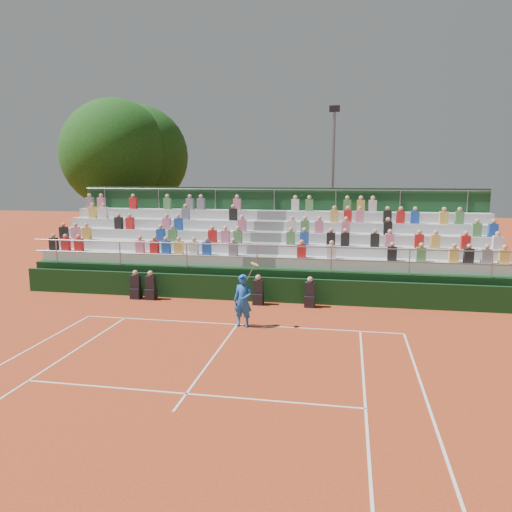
% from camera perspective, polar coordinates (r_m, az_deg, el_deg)
% --- Properties ---
extents(ground, '(90.00, 90.00, 0.00)m').
position_cam_1_polar(ground, '(17.17, -2.14, -7.85)').
color(ground, '#B1401D').
rests_on(ground, ground).
extents(courtside_wall, '(20.00, 0.15, 1.00)m').
position_cam_1_polar(courtside_wall, '(20.06, -0.16, -3.80)').
color(courtside_wall, black).
rests_on(courtside_wall, ground).
extents(line_officials, '(7.53, 0.40, 1.19)m').
position_cam_1_polar(line_officials, '(20.01, -5.09, -3.95)').
color(line_officials, black).
rests_on(line_officials, ground).
extents(grandstand, '(20.00, 5.20, 4.40)m').
position_cam_1_polar(grandstand, '(23.07, 1.33, -0.59)').
color(grandstand, black).
rests_on(grandstand, ground).
extents(tennis_player, '(0.89, 0.52, 2.22)m').
position_cam_1_polar(tennis_player, '(16.73, -1.49, -5.12)').
color(tennis_player, blue).
rests_on(tennis_player, ground).
extents(tree_west, '(6.59, 6.59, 9.53)m').
position_cam_1_polar(tree_west, '(32.00, -15.72, 11.14)').
color(tree_west, '#3A2815').
rests_on(tree_west, ground).
extents(tree_east, '(6.43, 6.43, 9.35)m').
position_cam_1_polar(tree_east, '(32.99, -13.45, 11.00)').
color(tree_east, '#3A2815').
rests_on(tree_east, ground).
extents(floodlight_mast, '(0.60, 0.25, 8.92)m').
position_cam_1_polar(floodlight_mast, '(30.00, 8.80, 9.46)').
color(floodlight_mast, gray).
rests_on(floodlight_mast, ground).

